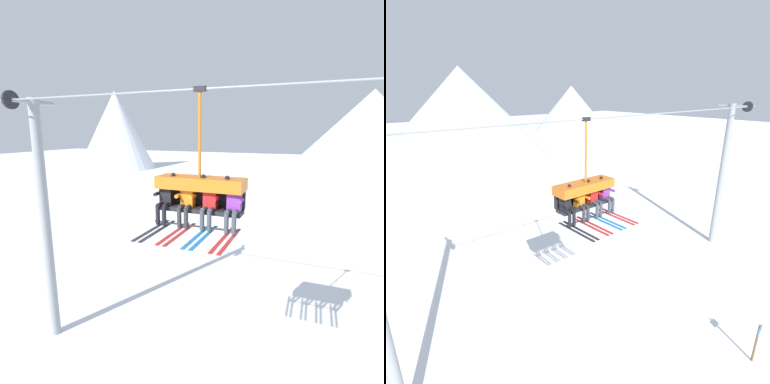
# 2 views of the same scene
# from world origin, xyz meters

# --- Properties ---
(mountain_peak_west) EXTENTS (15.97, 15.97, 15.76)m
(mountain_peak_west) POSITION_xyz_m (-37.54, 45.32, 7.88)
(mountain_peak_west) COLOR white
(mountain_peak_west) RESTS_ON ground_plane
(mountain_peak_central) EXTENTS (23.93, 23.93, 12.39)m
(mountain_peak_central) POSITION_xyz_m (7.10, 33.42, 6.20)
(mountain_peak_central) COLOR silver
(mountain_peak_central) RESTS_ON ground_plane
(lift_tower_near) EXTENTS (0.36, 1.88, 8.84)m
(lift_tower_near) POSITION_xyz_m (-7.39, -0.02, 4.59)
(lift_tower_near) COLOR gray
(lift_tower_near) RESTS_ON ground_plane
(lift_cable) EXTENTS (19.97, 0.05, 0.05)m
(lift_cable) POSITION_xyz_m (1.60, -0.80, 8.56)
(lift_cable) COLOR gray
(chairlift_chair) EXTENTS (2.19, 0.74, 3.25)m
(chairlift_chair) POSITION_xyz_m (-1.19, -0.73, 6.25)
(chairlift_chair) COLOR #232328
(skier_black) EXTENTS (0.48, 1.70, 1.34)m
(skier_black) POSITION_xyz_m (-2.07, -0.94, 5.96)
(skier_black) COLOR black
(skier_orange) EXTENTS (0.46, 1.70, 1.23)m
(skier_orange) POSITION_xyz_m (-1.49, -0.95, 5.94)
(skier_orange) COLOR orange
(skier_red) EXTENTS (0.48, 1.70, 1.34)m
(skier_red) POSITION_xyz_m (-0.90, -0.94, 5.96)
(skier_red) COLOR red
(skier_purple) EXTENTS (0.48, 1.70, 1.34)m
(skier_purple) POSITION_xyz_m (-0.32, -0.94, 5.96)
(skier_purple) COLOR purple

